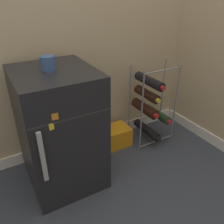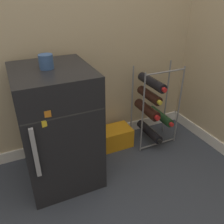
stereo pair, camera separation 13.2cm
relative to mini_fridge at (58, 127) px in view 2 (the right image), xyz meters
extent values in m
plane|color=#333842|center=(0.32, -0.26, -0.40)|extent=(14.00, 14.00, 0.00)
cube|color=silver|center=(0.32, 0.30, -0.35)|extent=(6.85, 0.01, 0.09)
cube|color=black|center=(0.00, 0.00, 0.00)|extent=(0.47, 0.52, 0.79)
cube|color=#2D2D2D|center=(0.00, -0.26, 0.21)|extent=(0.46, 0.00, 0.01)
cube|color=#9E9EA3|center=(-0.18, -0.28, 0.04)|extent=(0.02, 0.02, 0.31)
cube|color=yellow|center=(-0.11, -0.26, 0.19)|extent=(0.04, 0.01, 0.04)
cube|color=orange|center=(-0.09, -0.26, 0.25)|extent=(0.04, 0.01, 0.04)
cylinder|color=slate|center=(0.65, -0.01, -0.06)|extent=(0.01, 0.01, 0.68)
cylinder|color=slate|center=(0.99, -0.01, -0.06)|extent=(0.01, 0.01, 0.68)
cylinder|color=slate|center=(0.65, 0.16, -0.06)|extent=(0.01, 0.01, 0.68)
cylinder|color=slate|center=(0.99, 0.16, -0.06)|extent=(0.01, 0.01, 0.68)
cylinder|color=slate|center=(0.82, -0.01, -0.38)|extent=(0.35, 0.01, 0.01)
cylinder|color=slate|center=(0.82, -0.01, 0.26)|extent=(0.35, 0.01, 0.01)
cylinder|color=black|center=(0.78, 0.08, -0.29)|extent=(0.07, 0.30, 0.07)
cylinder|color=black|center=(0.78, -0.08, -0.29)|extent=(0.03, 0.02, 0.03)
cylinder|color=#19381E|center=(0.88, 0.08, -0.16)|extent=(0.07, 0.28, 0.07)
cylinder|color=red|center=(0.88, -0.08, -0.16)|extent=(0.03, 0.02, 0.03)
cylinder|color=black|center=(0.74, 0.08, -0.07)|extent=(0.08, 0.27, 0.08)
cylinder|color=red|center=(0.74, -0.07, -0.07)|extent=(0.04, 0.02, 0.04)
cylinder|color=black|center=(0.75, 0.08, 0.05)|extent=(0.07, 0.26, 0.07)
cylinder|color=gold|center=(0.75, -0.07, 0.05)|extent=(0.03, 0.02, 0.03)
cylinder|color=black|center=(0.76, 0.08, 0.16)|extent=(0.07, 0.30, 0.07)
cylinder|color=red|center=(0.76, -0.09, 0.16)|extent=(0.03, 0.02, 0.03)
cube|color=orange|center=(0.50, 0.15, -0.31)|extent=(0.26, 0.19, 0.16)
cylinder|color=#335184|center=(-0.02, 0.01, 0.44)|extent=(0.08, 0.08, 0.08)
camera|label=1|loc=(-0.35, -1.29, 0.83)|focal=38.00mm
camera|label=2|loc=(-0.23, -1.35, 0.83)|focal=38.00mm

